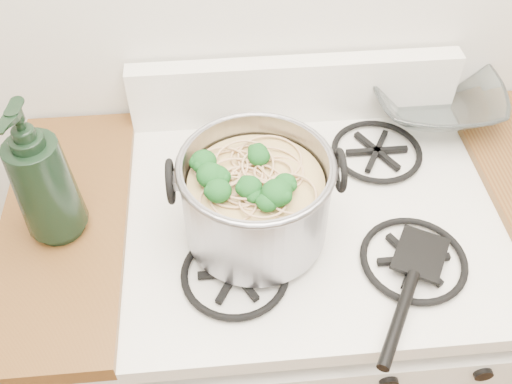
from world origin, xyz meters
name	(u,v)px	position (x,y,z in m)	size (l,w,h in m)	color
gas_range	(300,324)	(0.00, 1.26, 0.44)	(0.76, 0.66, 0.92)	white
counter_left	(107,334)	(-0.51, 1.26, 0.46)	(0.25, 0.65, 0.92)	silver
stock_pot	(256,199)	(-0.12, 1.21, 1.01)	(0.31, 0.28, 0.19)	gray
spatula	(421,251)	(0.18, 1.12, 0.94)	(0.29, 0.31, 0.02)	black
glass_bowl	(433,103)	(0.33, 1.54, 0.94)	(0.12, 0.12, 0.03)	white
bottle	(40,174)	(-0.50, 1.25, 1.07)	(0.12, 0.12, 0.31)	black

